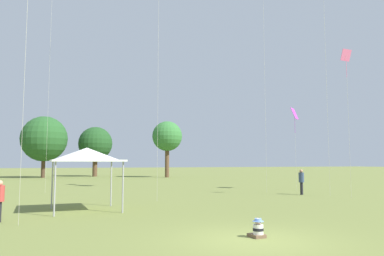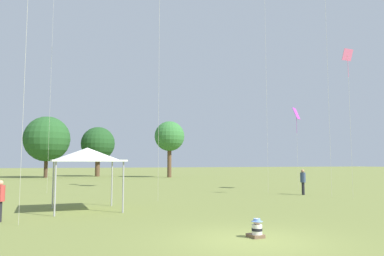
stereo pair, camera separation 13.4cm
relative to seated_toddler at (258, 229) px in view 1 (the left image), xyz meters
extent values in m
plane|color=olive|center=(-0.37, -0.27, -0.24)|extent=(300.00, 300.00, 0.00)
cube|color=brown|center=(-0.01, 0.06, -0.19)|extent=(0.42, 0.50, 0.10)
cylinder|color=silver|center=(0.00, -0.02, 0.01)|extent=(0.33, 0.33, 0.29)
cylinder|color=black|center=(0.00, -0.02, 0.01)|extent=(0.34, 0.34, 0.08)
sphere|color=#DBAD89|center=(0.00, -0.02, 0.23)|extent=(0.20, 0.20, 0.20)
cylinder|color=#6B8ED1|center=(0.00, -0.02, 0.24)|extent=(0.33, 0.33, 0.01)
cylinder|color=#6B8ED1|center=(0.00, -0.02, 0.28)|extent=(0.20, 0.20, 0.09)
cylinder|color=#B23833|center=(-7.52, 5.82, 0.81)|extent=(0.48, 0.48, 0.60)
sphere|color=tan|center=(-7.52, 5.82, 1.20)|extent=(0.20, 0.20, 0.20)
cylinder|color=black|center=(10.27, 11.69, 0.18)|extent=(0.27, 0.27, 0.84)
cylinder|color=#334260|center=(10.27, 11.69, 0.94)|extent=(0.50, 0.50, 0.67)
sphere|color=#A37556|center=(10.27, 11.69, 1.37)|extent=(0.23, 0.23, 0.23)
cube|color=white|center=(-4.23, 8.15, 2.04)|extent=(3.24, 3.24, 0.08)
cone|color=white|center=(-4.23, 8.15, 2.36)|extent=(3.08, 3.08, 0.56)
cylinder|color=#99999E|center=(-5.69, 9.51, 0.88)|extent=(0.07, 0.07, 2.24)
cylinder|color=#99999E|center=(-2.88, 9.61, 0.88)|extent=(0.07, 0.07, 2.24)
cylinder|color=#99999E|center=(-5.59, 6.69, 0.88)|extent=(0.07, 0.07, 2.24)
cylinder|color=#99999E|center=(-2.78, 6.79, 0.88)|extent=(0.07, 0.07, 2.24)
cube|color=#B738C6|center=(12.51, 15.35, 5.89)|extent=(1.02, 0.93, 0.93)
cylinder|color=#B738C6|center=(12.51, 15.35, 4.92)|extent=(0.02, 0.02, 1.24)
cylinder|color=#BCB7A8|center=(12.51, 15.35, 2.83)|extent=(0.01, 0.01, 6.12)
cylinder|color=#BCB7A8|center=(-6.13, 19.17, 9.32)|extent=(0.01, 0.01, 19.10)
cylinder|color=#BCB7A8|center=(-6.76, 4.77, 6.95)|extent=(0.01, 0.01, 14.36)
cylinder|color=#BCB7A8|center=(9.07, 14.19, 9.69)|extent=(0.01, 0.01, 19.84)
cube|color=pink|center=(11.62, 8.58, 8.77)|extent=(0.75, 0.32, 0.70)
cylinder|color=pink|center=(11.62, 8.58, 7.92)|extent=(0.02, 0.02, 1.19)
cylinder|color=#BCB7A8|center=(11.62, 8.58, 4.27)|extent=(0.01, 0.01, 9.01)
cylinder|color=#BCB7A8|center=(-0.08, 11.00, 9.77)|extent=(0.01, 0.01, 20.01)
cylinder|color=#BCB7A8|center=(11.35, 10.15, 10.66)|extent=(0.01, 0.01, 21.78)
cylinder|color=brown|center=(0.57, 50.76, 1.61)|extent=(0.73, 0.73, 3.70)
sphere|color=#1E471E|center=(0.57, 50.76, 4.92)|extent=(5.27, 5.27, 5.27)
cylinder|color=#473323|center=(-6.93, 48.15, 1.66)|extent=(0.54, 0.54, 3.80)
sphere|color=#235123|center=(-6.93, 48.15, 5.36)|extent=(6.53, 6.53, 6.53)
cylinder|color=brown|center=(10.17, 43.39, 2.20)|extent=(0.61, 0.61, 4.86)
sphere|color=#337033|center=(10.17, 43.39, 5.85)|extent=(4.43, 4.43, 4.43)
camera|label=1|loc=(-5.72, -9.81, 1.96)|focal=35.00mm
camera|label=2|loc=(-5.59, -9.86, 1.96)|focal=35.00mm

